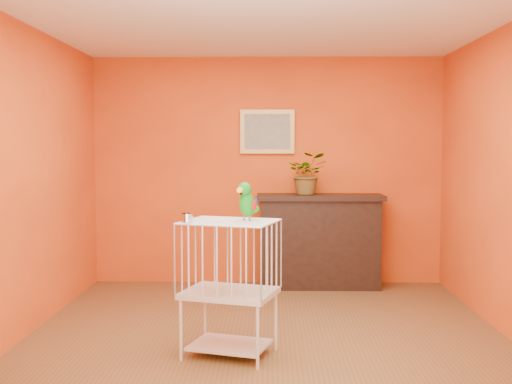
{
  "coord_description": "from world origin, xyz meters",
  "views": [
    {
      "loc": [
        0.03,
        -5.14,
        1.58
      ],
      "look_at": [
        -0.07,
        -0.29,
        1.23
      ],
      "focal_mm": 45.0,
      "sensor_mm": 36.0,
      "label": 1
    }
  ],
  "objects": [
    {
      "name": "feed_cup",
      "position": [
        -0.58,
        -0.48,
        1.06
      ],
      "size": [
        0.09,
        0.09,
        0.06
      ],
      "primitive_type": "cylinder",
      "color": "silver",
      "rests_on": "birdcage"
    },
    {
      "name": "parrot",
      "position": [
        -0.14,
        -0.37,
        1.17
      ],
      "size": [
        0.19,
        0.25,
        0.29
      ],
      "rotation": [
        0.0,
        0.0,
        -0.5
      ],
      "color": "#59544C",
      "rests_on": "birdcage"
    },
    {
      "name": "ground",
      "position": [
        0.0,
        0.0,
        0.0
      ],
      "size": [
        4.5,
        4.5,
        0.0
      ],
      "primitive_type": "plane",
      "color": "brown",
      "rests_on": "ground"
    },
    {
      "name": "room_shell",
      "position": [
        0.0,
        0.0,
        1.58
      ],
      "size": [
        4.5,
        4.5,
        4.5
      ],
      "color": "#E95416",
      "rests_on": "ground"
    },
    {
      "name": "console_cabinet",
      "position": [
        0.59,
        2.01,
        0.52
      ],
      "size": [
        1.41,
        0.51,
        1.04
      ],
      "color": "black",
      "rests_on": "ground"
    },
    {
      "name": "framed_picture",
      "position": [
        0.0,
        2.22,
        1.75
      ],
      "size": [
        0.62,
        0.04,
        0.5
      ],
      "color": "#AC7D3D",
      "rests_on": "room_shell"
    },
    {
      "name": "birdcage",
      "position": [
        -0.27,
        -0.39,
        0.53
      ],
      "size": [
        0.78,
        0.68,
        1.02
      ],
      "rotation": [
        0.0,
        0.0,
        -0.29
      ],
      "color": "silver",
      "rests_on": "ground"
    },
    {
      "name": "potted_plant",
      "position": [
        0.45,
        2.0,
        1.23
      ],
      "size": [
        0.43,
        0.48,
        0.37
      ],
      "primitive_type": "imported",
      "rotation": [
        0.0,
        0.0,
        -0.02
      ],
      "color": "#26722D",
      "rests_on": "console_cabinet"
    }
  ]
}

